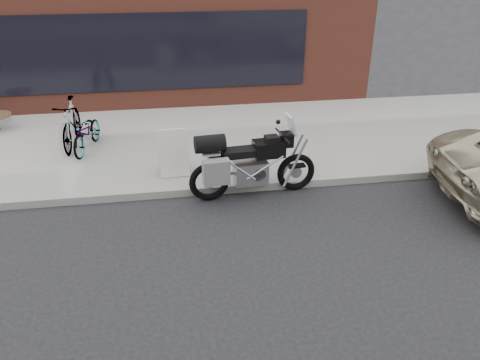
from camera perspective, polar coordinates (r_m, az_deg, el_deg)
name	(u,v)px	position (r m, az deg, el deg)	size (l,w,h in m)	color
ground	(260,359)	(5.73, 2.40, -20.97)	(120.00, 120.00, 0.00)	black
near_sidewalk	(205,134)	(11.57, -4.32, 5.59)	(44.00, 6.00, 0.15)	gray
storefront	(128,8)	(17.90, -13.50, 19.69)	(14.00, 10.07, 4.50)	#56261B
motorcycle	(246,164)	(8.52, 0.69, 1.95)	(2.43, 0.92, 1.53)	black
bicycle_front	(87,132)	(10.85, -18.16, 5.53)	(0.53, 1.53, 0.80)	gray
bicycle_rear	(71,123)	(11.12, -19.90, 6.50)	(0.50, 1.79, 1.07)	gray
sandwich_sign	(173,151)	(9.30, -8.14, 3.51)	(0.60, 0.56, 0.92)	beige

